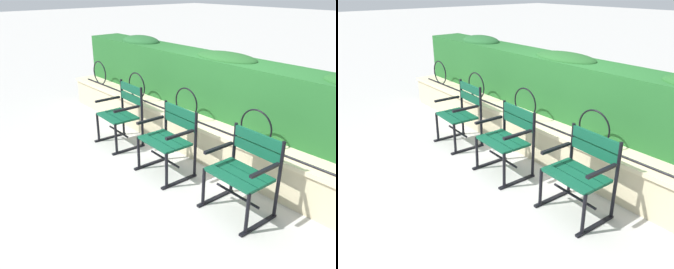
{
  "view_description": "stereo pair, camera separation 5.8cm",
  "coord_description": "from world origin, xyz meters",
  "views": [
    {
      "loc": [
        2.84,
        -2.39,
        2.17
      ],
      "look_at": [
        0.0,
        0.03,
        0.55
      ],
      "focal_mm": 37.23,
      "sensor_mm": 36.0,
      "label": 1
    },
    {
      "loc": [
        2.87,
        -2.35,
        2.17
      ],
      "look_at": [
        0.0,
        0.03,
        0.55
      ],
      "focal_mm": 37.23,
      "sensor_mm": 36.0,
      "label": 2
    }
  ],
  "objects": [
    {
      "name": "park_chair_centre",
      "position": [
        -0.07,
        0.12,
        0.46
      ],
      "size": [
        0.64,
        0.55,
        0.83
      ],
      "color": "#0F4C33",
      "rests_on": "ground"
    },
    {
      "name": "park_chair_left",
      "position": [
        -1.16,
        0.16,
        0.47
      ],
      "size": [
        0.61,
        0.55,
        0.88
      ],
      "color": "#0F4C33",
      "rests_on": "ground"
    },
    {
      "name": "park_chair_right",
      "position": [
        1.02,
        0.16,
        0.46
      ],
      "size": [
        0.65,
        0.55,
        0.84
      ],
      "color": "#0F4C33",
      "rests_on": "ground"
    },
    {
      "name": "ground_plane",
      "position": [
        0.0,
        0.0,
        0.0
      ],
      "size": [
        60.0,
        60.0,
        0.0
      ],
      "primitive_type": "plane",
      "color": "#B7B5AF"
    },
    {
      "name": "stone_wall",
      "position": [
        0.0,
        0.73,
        0.25
      ],
      "size": [
        6.65,
        0.41,
        0.5
      ],
      "color": "beige",
      "rests_on": "ground"
    },
    {
      "name": "hedge_row",
      "position": [
        -0.01,
        1.2,
        0.91
      ],
      "size": [
        6.51,
        0.58,
        0.86
      ],
      "color": "#236028",
      "rests_on": "stone_wall"
    },
    {
      "name": "iron_arch_fence",
      "position": [
        -0.3,
        0.66,
        0.68
      ],
      "size": [
        6.12,
        0.02,
        0.42
      ],
      "color": "black",
      "rests_on": "stone_wall"
    }
  ]
}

